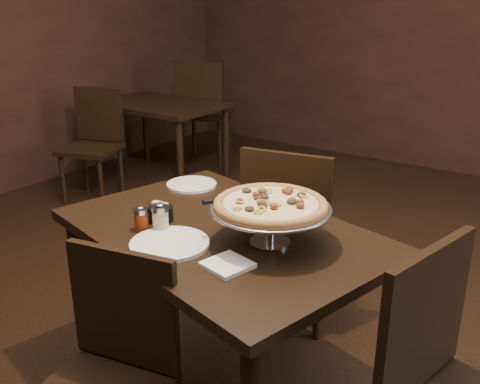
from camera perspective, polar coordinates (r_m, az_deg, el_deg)
The scene contains 15 objects.
room at distance 1.83m, azimuth 4.13°, elevation 15.79°, with size 6.04×7.04×2.84m.
dining_table at distance 2.01m, azimuth -2.00°, elevation -6.45°, with size 1.34×1.05×0.74m.
background_table at distance 4.74m, azimuth -8.58°, elevation 8.33°, with size 1.08×0.72×0.68m.
pizza_stand at distance 1.80m, azimuth 3.27°, elevation -1.41°, with size 0.42×0.42×0.17m.
parmesan_shaker at distance 1.95m, azimuth -8.49°, elevation -2.74°, with size 0.06×0.06×0.11m.
pepper_flake_shaker at distance 1.97m, azimuth -10.52°, elevation -2.82°, with size 0.05×0.05×0.09m.
packet_caddy at distance 2.04m, azimuth -8.47°, elevation -2.22°, with size 0.09×0.09×0.07m.
napkin_stack at distance 1.69m, azimuth -1.35°, elevation -7.77°, with size 0.13×0.13×0.01m, color white.
plate_left at distance 2.41m, azimuth -5.19°, elevation 0.81°, with size 0.22×0.22×0.01m, color white.
plate_near at distance 1.85m, azimuth -7.52°, elevation -5.48°, with size 0.27×0.27×0.01m, color white.
serving_spatula at distance 1.85m, azimuth -2.34°, elevation -0.97°, with size 0.14×0.14×0.02m.
chair_far at distance 2.56m, azimuth 5.60°, elevation -4.04°, with size 0.49×0.49×0.91m.
chair_near at distance 1.79m, azimuth -13.95°, elevation -18.21°, with size 0.45×0.45×0.82m.
bg_chair_far at distance 5.16m, azimuth -3.94°, elevation 8.89°, with size 0.60×0.60×0.99m.
bg_chair_near at distance 4.40m, azimuth -15.32°, elevation 5.40°, with size 0.52×0.52×0.87m.
Camera 1 is at (1.00, -1.54, 1.54)m, focal length 40.00 mm.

